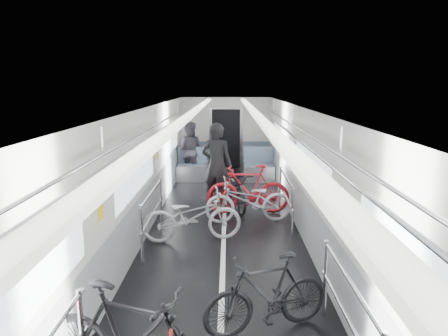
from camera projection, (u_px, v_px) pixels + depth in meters
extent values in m
cube|color=black|center=(223.00, 248.00, 7.05)|extent=(3.00, 14.00, 0.01)
cube|color=white|center=(223.00, 111.00, 6.56)|extent=(3.00, 14.00, 0.02)
cube|color=silver|center=(136.00, 182.00, 6.82)|extent=(0.02, 14.00, 2.40)
cube|color=silver|center=(311.00, 182.00, 6.79)|extent=(0.02, 14.00, 2.40)
cube|color=silver|center=(226.00, 133.00, 13.65)|extent=(3.00, 0.02, 2.40)
cube|color=white|center=(223.00, 247.00, 7.05)|extent=(0.08, 13.80, 0.01)
cube|color=gray|center=(139.00, 223.00, 6.98)|extent=(0.01, 13.90, 0.90)
cube|color=gray|center=(308.00, 224.00, 6.94)|extent=(0.01, 13.90, 0.90)
cube|color=white|center=(137.00, 170.00, 6.78)|extent=(0.01, 10.80, 0.75)
cube|color=white|center=(310.00, 171.00, 6.75)|extent=(0.01, 10.80, 0.75)
cube|color=white|center=(190.00, 115.00, 6.58)|extent=(0.14, 13.40, 0.05)
cube|color=white|center=(257.00, 115.00, 6.56)|extent=(0.14, 13.40, 0.05)
cube|color=black|center=(226.00, 139.00, 13.64)|extent=(0.95, 0.10, 2.00)
imported|color=#B4B3B8|center=(192.00, 216.00, 7.29)|extent=(1.89, 0.94, 0.95)
imported|color=black|center=(267.00, 294.00, 4.60)|extent=(1.62, 0.94, 0.94)
imported|color=#B8B9BE|center=(249.00, 200.00, 8.26)|extent=(1.88, 0.88, 0.95)
imported|color=red|center=(248.00, 189.00, 8.83)|extent=(1.86, 0.59, 1.11)
imported|color=black|center=(235.00, 190.00, 9.25)|extent=(0.99, 1.72, 0.86)
imported|color=black|center=(217.00, 165.00, 9.24)|extent=(0.81, 0.63, 1.98)
imported|color=#342F37|center=(189.00, 150.00, 12.10)|extent=(0.93, 0.77, 1.74)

